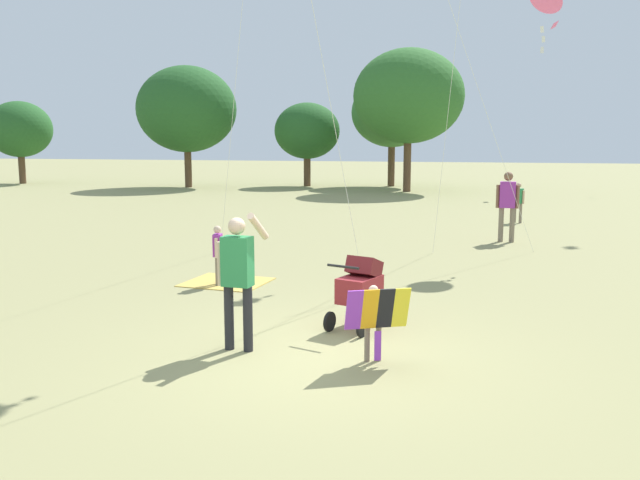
{
  "coord_description": "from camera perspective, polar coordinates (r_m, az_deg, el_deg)",
  "views": [
    {
      "loc": [
        1.64,
        -7.92,
        2.72
      ],
      "look_at": [
        -0.16,
        1.04,
        1.3
      ],
      "focal_mm": 38.3,
      "sensor_mm": 36.0,
      "label": 1
    }
  ],
  "objects": [
    {
      "name": "ground_plane",
      "position": [
        8.54,
        -0.31,
        -9.75
      ],
      "size": [
        120.0,
        120.0,
        0.0
      ],
      "primitive_type": "plane",
      "color": "#938E5B"
    },
    {
      "name": "treeline_distant",
      "position": [
        34.85,
        -3.24,
        10.76
      ],
      "size": [
        25.65,
        7.49,
        6.67
      ],
      "color": "brown",
      "rests_on": "ground"
    },
    {
      "name": "child_with_butterfly_kite",
      "position": [
        8.2,
        4.57,
        -6.26
      ],
      "size": [
        0.77,
        0.5,
        0.95
      ],
      "color": "#7F705B",
      "rests_on": "ground"
    },
    {
      "name": "person_adult_flyer",
      "position": [
        8.61,
        -6.89,
        -2.59
      ],
      "size": [
        0.59,
        0.52,
        1.78
      ],
      "color": "#232328",
      "rests_on": "ground"
    },
    {
      "name": "stroller",
      "position": [
        9.65,
        3.39,
        -3.83
      ],
      "size": [
        0.77,
        1.12,
        1.03
      ],
      "color": "black",
      "rests_on": "ground"
    },
    {
      "name": "kite_orange_delta",
      "position": [
        16.62,
        18.3,
        18.43
      ],
      "size": [
        2.65,
        3.22,
        5.97
      ],
      "color": "pink",
      "rests_on": "ground"
    },
    {
      "name": "person_red_shirt",
      "position": [
        17.89,
        15.39,
        3.17
      ],
      "size": [
        0.57,
        0.27,
        1.78
      ],
      "color": "#7F705B",
      "rests_on": "ground"
    },
    {
      "name": "person_sitting_far",
      "position": [
        21.9,
        16.23,
        3.29
      ],
      "size": [
        0.35,
        0.28,
        1.24
      ],
      "color": "#7F705B",
      "rests_on": "ground"
    },
    {
      "name": "person_couple_left",
      "position": [
        12.45,
        -8.53,
        -0.86
      ],
      "size": [
        0.18,
        0.35,
        1.09
      ],
      "color": "#7F705B",
      "rests_on": "ground"
    },
    {
      "name": "picnic_blanket",
      "position": [
        12.77,
        -7.8,
        -3.51
      ],
      "size": [
        1.62,
        1.46,
        0.02
      ],
      "primitive_type": "cube",
      "rotation": [
        0.0,
        0.0,
        -0.14
      ],
      "color": "gold",
      "rests_on": "ground"
    }
  ]
}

